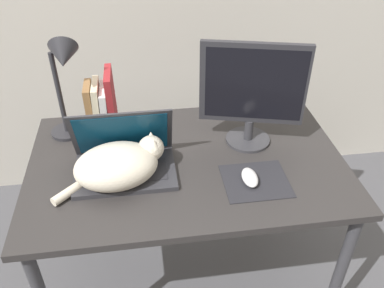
# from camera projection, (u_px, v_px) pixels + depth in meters

# --- Properties ---
(desk) EXTENTS (1.19, 0.76, 0.74)m
(desk) POSITION_uv_depth(u_px,v_px,m) (187.00, 176.00, 1.60)
(desk) COLOR #2D2B2B
(desk) RESTS_ON ground_plane
(laptop) EXTENTS (0.36, 0.24, 0.24)m
(laptop) POSITION_uv_depth(u_px,v_px,m) (124.00, 160.00, 1.48)
(laptop) COLOR #2D2D33
(laptop) RESTS_ON desk
(cat) EXTENTS (0.39, 0.26, 0.15)m
(cat) POSITION_uv_depth(u_px,v_px,m) (119.00, 165.00, 1.41)
(cat) COLOR beige
(cat) RESTS_ON desk
(external_monitor) EXTENTS (0.39, 0.18, 0.42)m
(external_monitor) POSITION_uv_depth(u_px,v_px,m) (253.00, 92.00, 1.52)
(external_monitor) COLOR #333338
(external_monitor) RESTS_ON desk
(mousepad) EXTENTS (0.23, 0.21, 0.00)m
(mousepad) POSITION_uv_depth(u_px,v_px,m) (256.00, 181.00, 1.45)
(mousepad) COLOR #232328
(mousepad) RESTS_ON desk
(computer_mouse) EXTENTS (0.06, 0.10, 0.03)m
(computer_mouse) POSITION_uv_depth(u_px,v_px,m) (250.00, 177.00, 1.44)
(computer_mouse) COLOR silver
(computer_mouse) RESTS_ON mousepad
(book_row) EXTENTS (0.12, 0.17, 0.26)m
(book_row) POSITION_uv_depth(u_px,v_px,m) (102.00, 105.00, 1.67)
(book_row) COLOR olive
(book_row) RESTS_ON desk
(desk_lamp) EXTENTS (0.17, 0.17, 0.43)m
(desk_lamp) POSITION_uv_depth(u_px,v_px,m) (63.00, 74.00, 1.51)
(desk_lamp) COLOR #28282D
(desk_lamp) RESTS_ON desk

